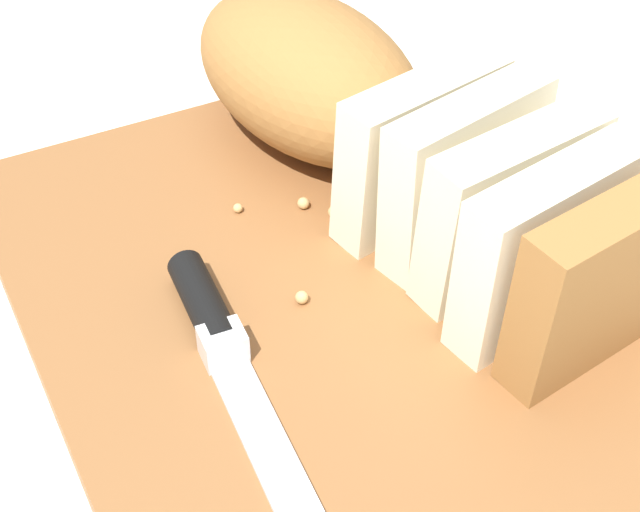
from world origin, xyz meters
TOP-DOWN VIEW (x-y plane):
  - ground_plane at (0.00, 0.00)m, footprint 3.00×3.00m
  - cutting_board at (0.00, 0.00)m, footprint 0.46×0.34m
  - bread_loaf at (-0.07, 0.08)m, footprint 0.38×0.16m
  - bread_knife at (0.02, -0.07)m, footprint 0.28×0.05m
  - crumb_near_knife at (-0.08, 0.03)m, footprint 0.01×0.01m
  - crumb_near_loaf at (-0.09, -0.01)m, footprint 0.01×0.01m
  - crumb_stray_left at (0.00, -0.01)m, footprint 0.01×0.01m
  - crumb_stray_right at (-0.06, 0.04)m, footprint 0.01×0.01m

SIDE VIEW (x-z plane):
  - ground_plane at x=0.00m, z-range 0.00..0.00m
  - cutting_board at x=0.00m, z-range 0.00..0.02m
  - crumb_near_loaf at x=-0.09m, z-range 0.02..0.03m
  - crumb_stray_left at x=0.00m, z-range 0.02..0.03m
  - crumb_near_knife at x=-0.08m, z-range 0.02..0.03m
  - crumb_stray_right at x=-0.06m, z-range 0.02..0.03m
  - bread_knife at x=0.02m, z-range 0.02..0.04m
  - bread_loaf at x=-0.07m, z-range 0.02..0.12m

